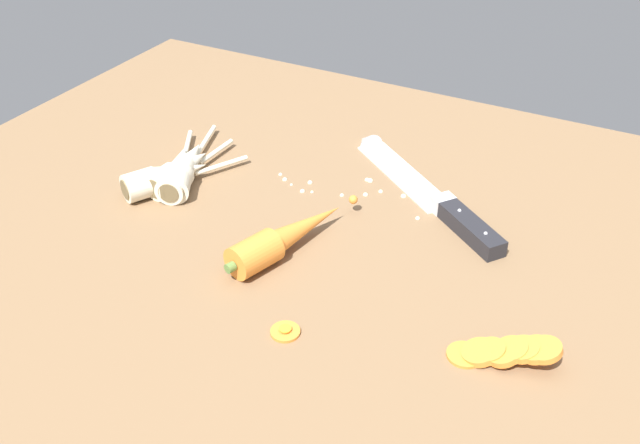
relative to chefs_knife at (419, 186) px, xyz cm
name	(u,v)px	position (x,y,z in cm)	size (l,w,h in cm)	color
ground_plane	(327,236)	(-7.50, -13.42, -2.65)	(120.00, 90.00, 4.00)	brown
chefs_knife	(419,186)	(0.00, 0.00, 0.00)	(29.78, 23.54, 4.18)	silver
whole_carrot	(286,237)	(-9.30, -21.00, 1.45)	(9.17, 20.84, 4.20)	orange
parsnip_front	(167,177)	(-31.10, -16.20, 1.33)	(10.84, 17.55, 4.00)	silver
parsnip_mid_left	(185,167)	(-30.45, -12.91, 1.33)	(9.02, 21.04, 4.00)	silver
parsnip_mid_right	(180,169)	(-30.81, -13.66, 1.33)	(11.68, 17.87, 4.00)	silver
parsnip_back	(181,170)	(-30.41, -13.82, 1.33)	(4.26, 17.88, 4.00)	silver
carrot_slice_stack	(505,351)	(19.63, -26.66, 0.54)	(10.98, 6.17, 3.47)	orange
carrot_slice_stray_near	(285,330)	(-2.04, -33.67, -0.29)	(3.23, 3.23, 0.70)	orange
mince_crumbs	(349,187)	(-8.78, -4.35, -0.30)	(22.28, 8.83, 0.84)	beige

